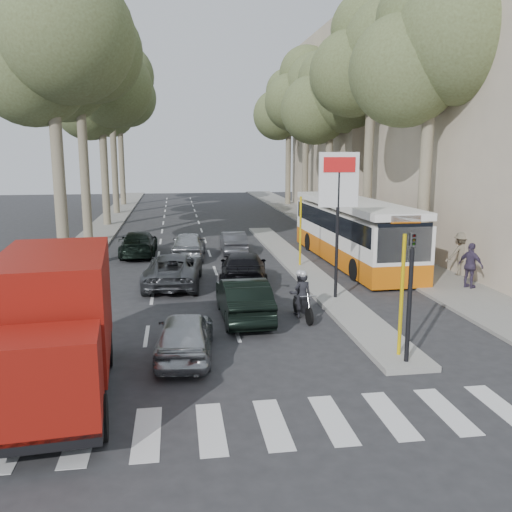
{
  "coord_description": "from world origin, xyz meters",
  "views": [
    {
      "loc": [
        -2.69,
        -14.33,
        5.65
      ],
      "look_at": [
        0.37,
        6.22,
        1.6
      ],
      "focal_mm": 38.0,
      "sensor_mm": 36.0,
      "label": 1
    }
  ],
  "objects": [
    {
      "name": "ground",
      "position": [
        0.0,
        0.0,
        0.0
      ],
      "size": [
        120.0,
        120.0,
        0.0
      ],
      "primitive_type": "plane",
      "color": "#28282B",
      "rests_on": "ground"
    },
    {
      "name": "sidewalk_right",
      "position": [
        8.6,
        25.0,
        0.06
      ],
      "size": [
        3.2,
        70.0,
        0.12
      ],
      "primitive_type": "cube",
      "color": "gray",
      "rests_on": "ground"
    },
    {
      "name": "median_left",
      "position": [
        -8.0,
        28.0,
        0.06
      ],
      "size": [
        2.4,
        64.0,
        0.12
      ],
      "primitive_type": "cube",
      "color": "gray",
      "rests_on": "ground"
    },
    {
      "name": "traffic_island",
      "position": [
        3.25,
        11.0,
        0.08
      ],
      "size": [
        1.5,
        26.0,
        0.16
      ],
      "primitive_type": "cube",
      "color": "gray",
      "rests_on": "ground"
    },
    {
      "name": "building_far",
      "position": [
        15.5,
        34.0,
        8.0
      ],
      "size": [
        11.0,
        20.0,
        16.0
      ],
      "primitive_type": "cube",
      "color": "#B7A88E",
      "rests_on": "ground"
    },
    {
      "name": "billboard",
      "position": [
        3.25,
        5.0,
        3.7
      ],
      "size": [
        1.5,
        12.1,
        5.6
      ],
      "color": "yellow",
      "rests_on": "ground"
    },
    {
      "name": "traffic_light_island",
      "position": [
        3.25,
        -1.5,
        2.49
      ],
      "size": [
        0.16,
        0.41,
        3.6
      ],
      "color": "black",
      "rests_on": "ground"
    },
    {
      "name": "tree_l_a",
      "position": [
        -7.87,
        12.11,
        10.38
      ],
      "size": [
        7.4,
        7.2,
        14.1
      ],
      "color": "#6B604C",
      "rests_on": "ground"
    },
    {
      "name": "tree_l_b",
      "position": [
        -7.97,
        20.11,
        11.07
      ],
      "size": [
        7.4,
        7.2,
        14.88
      ],
      "color": "#6B604C",
      "rests_on": "ground"
    },
    {
      "name": "tree_l_c",
      "position": [
        -7.77,
        28.11,
        10.04
      ],
      "size": [
        7.4,
        7.2,
        13.71
      ],
      "color": "#6B604C",
      "rests_on": "ground"
    },
    {
      "name": "tree_l_d",
      "position": [
        -7.87,
        36.11,
        11.76
      ],
      "size": [
        7.4,
        7.2,
        15.66
      ],
      "color": "#6B604C",
      "rests_on": "ground"
    },
    {
      "name": "tree_l_e",
      "position": [
        -7.97,
        44.11,
        10.73
      ],
      "size": [
        7.4,
        7.2,
        14.49
      ],
      "color": "#6B604C",
      "rests_on": "ground"
    },
    {
      "name": "tree_r_a",
      "position": [
        9.13,
        10.11,
        10.38
      ],
      "size": [
        7.4,
        7.2,
        14.1
      ],
      "color": "#6B604C",
      "rests_on": "ground"
    },
    {
      "name": "tree_r_b",
      "position": [
        9.23,
        18.11,
        11.42
      ],
      "size": [
        7.4,
        7.2,
        15.27
      ],
      "color": "#6B604C",
      "rests_on": "ground"
    },
    {
      "name": "tree_r_c",
      "position": [
        9.03,
        26.11,
        9.69
      ],
      "size": [
        7.4,
        7.2,
        13.32
      ],
      "color": "#6B604C",
      "rests_on": "ground"
    },
    {
      "name": "tree_r_d",
      "position": [
        9.13,
        34.11,
        11.07
      ],
      "size": [
        7.4,
        7.2,
        14.88
      ],
      "color": "#6B604C",
      "rests_on": "ground"
    },
    {
      "name": "tree_r_e",
      "position": [
        9.23,
        42.11,
        10.38
      ],
      "size": [
        7.4,
        7.2,
        14.1
      ],
      "color": "#6B604C",
      "rests_on": "ground"
    },
    {
      "name": "silver_hatchback",
      "position": [
        -2.53,
        0.1,
        0.65
      ],
      "size": [
        1.84,
        3.91,
        1.29
      ],
      "primitive_type": "imported",
      "rotation": [
        0.0,
        0.0,
        3.06
      ],
      "color": "#A6AAAE",
      "rests_on": "ground"
    },
    {
      "name": "dark_hatchback",
      "position": [
        -0.5,
        3.32,
        0.72
      ],
      "size": [
        1.6,
        4.37,
        1.43
      ],
      "primitive_type": "imported",
      "rotation": [
        0.0,
        0.0,
        3.16
      ],
      "color": "black",
      "rests_on": "ground"
    },
    {
      "name": "queue_car_a",
      "position": [
        -2.85,
        8.42,
        0.68
      ],
      "size": [
        2.68,
        5.1,
        1.37
      ],
      "primitive_type": "imported",
      "rotation": [
        0.0,
        0.0,
        3.06
      ],
      "color": "#45474C",
      "rests_on": "ground"
    },
    {
      "name": "queue_car_b",
      "position": [
        0.09,
        8.04,
        0.7
      ],
      "size": [
        2.56,
        5.04,
        1.4
      ],
      "primitive_type": "imported",
      "rotation": [
        0.0,
        0.0,
        3.02
      ],
      "color": "black",
      "rests_on": "ground"
    },
    {
      "name": "queue_car_c",
      "position": [
        -2.07,
        14.25,
        0.72
      ],
      "size": [
        2.08,
        4.39,
        1.45
      ],
      "primitive_type": "imported",
      "rotation": [
        0.0,
        0.0,
        3.05
      ],
      "color": "#A0A4A8",
      "rests_on": "ground"
    },
    {
      "name": "queue_car_d",
      "position": [
        0.44,
        15.45,
        0.61
      ],
      "size": [
        1.31,
        3.71,
        1.22
      ],
      "primitive_type": "imported",
      "rotation": [
        0.0,
        0.0,
        3.14
      ],
      "color": "#484A50",
      "rests_on": "ground"
    },
    {
      "name": "queue_car_e",
      "position": [
        -4.75,
        15.41,
        0.67
      ],
      "size": [
        1.94,
        4.67,
        1.35
      ],
      "primitive_type": "imported",
      "rotation": [
        0.0,
        0.0,
        3.13
      ],
      "color": "black",
      "rests_on": "ground"
    },
    {
      "name": "red_truck",
      "position": [
        -5.53,
        -1.95,
        1.75
      ],
      "size": [
        2.85,
        6.38,
        3.31
      ],
      "rotation": [
        0.0,
        0.0,
        0.09
      ],
      "color": "black",
      "rests_on": "ground"
    },
    {
      "name": "city_bus",
      "position": [
        6.2,
        12.03,
        1.69
      ],
      "size": [
        2.99,
        12.27,
        3.21
      ],
      "rotation": [
        0.0,
        0.0,
        0.03
      ],
      "color": "#CF600B",
      "rests_on": "ground"
    },
    {
      "name": "motorcycle",
      "position": [
        1.48,
        3.21,
        0.77
      ],
      "size": [
        0.74,
        1.99,
        1.69
      ],
      "rotation": [
        0.0,
        0.0,
        0.08
      ],
      "color": "black",
      "rests_on": "ground"
    },
    {
      "name": "pedestrian_near",
      "position": [
        9.14,
        5.71,
        1.05
      ],
      "size": [
        0.99,
        1.21,
        1.86
      ],
      "primitive_type": "imported",
      "rotation": [
        0.0,
        0.0,
        2.06
      ],
      "color": "#413651",
      "rests_on": "sidewalk_right"
    },
    {
      "name": "pedestrian_far",
      "position": [
        9.97,
        7.95,
        1.1
      ],
      "size": [
        1.28,
        0.61,
        1.95
      ],
      "primitive_type": "imported",
      "rotation": [
        0.0,
        0.0,
        3.18
      ],
      "color": "#675E4D",
      "rests_on": "sidewalk_right"
    }
  ]
}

